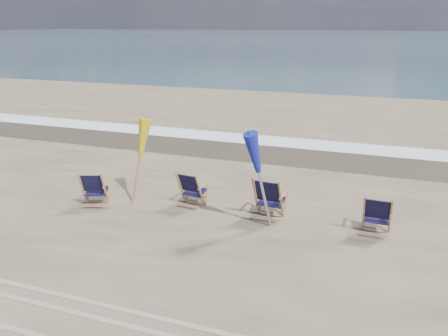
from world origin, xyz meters
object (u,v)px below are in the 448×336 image
object	(u,v)px
beach_chair_0	(104,189)
beach_chair_1	(200,191)
umbrella_yellow	(137,141)
beach_chair_3	(390,218)
beach_chair_2	(281,200)
umbrella_blue	(263,153)

from	to	relation	value
beach_chair_0	beach_chair_1	size ratio (longest dim) A/B	1.00
beach_chair_0	umbrella_yellow	xyz separation A→B (m)	(0.62, 0.57, 1.07)
beach_chair_3	beach_chair_0	bearing A→B (deg)	7.12
beach_chair_0	beach_chair_1	distance (m)	2.23
beach_chair_0	umbrella_yellow	bearing A→B (deg)	-156.27
umbrella_yellow	beach_chair_3	bearing A→B (deg)	-0.54
beach_chair_1	beach_chair_2	size ratio (longest dim) A/B	0.89
beach_chair_2	umbrella_blue	size ratio (longest dim) A/B	0.47
beach_chair_1	beach_chair_2	world-z (taller)	beach_chair_2
beach_chair_2	umbrella_yellow	world-z (taller)	umbrella_yellow
beach_chair_2	beach_chair_1	bearing A→B (deg)	1.65
beach_chair_0	beach_chair_3	distance (m)	6.31
beach_chair_0	beach_chair_2	distance (m)	4.10
beach_chair_2	umbrella_blue	xyz separation A→B (m)	(-0.30, -0.49, 1.17)
beach_chair_2	umbrella_yellow	size ratio (longest dim) A/B	0.50
beach_chair_0	beach_chair_1	world-z (taller)	same
beach_chair_1	umbrella_yellow	world-z (taller)	umbrella_yellow
beach_chair_3	umbrella_blue	size ratio (longest dim) A/B	0.41
beach_chair_2	umbrella_blue	bearing A→B (deg)	62.40
beach_chair_1	umbrella_blue	world-z (taller)	umbrella_blue
beach_chair_2	umbrella_blue	world-z (taller)	umbrella_blue
umbrella_yellow	umbrella_blue	distance (m)	3.19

